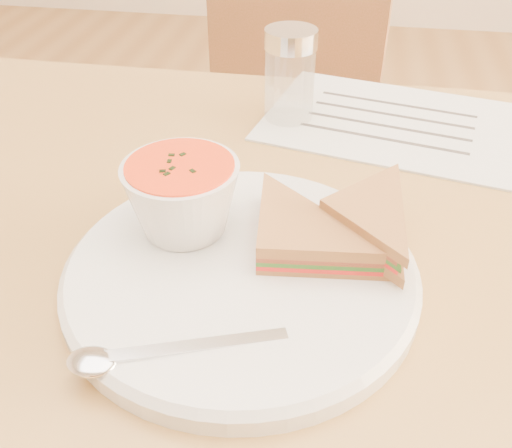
% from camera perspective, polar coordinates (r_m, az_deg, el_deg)
% --- Properties ---
extents(dining_table, '(1.00, 0.70, 0.75)m').
position_cam_1_polar(dining_table, '(0.87, -1.29, -18.95)').
color(dining_table, brown).
rests_on(dining_table, floor).
extents(chair_far, '(0.47, 0.47, 0.92)m').
position_cam_1_polar(chair_far, '(1.27, 1.11, 7.11)').
color(chair_far, brown).
rests_on(chair_far, floor).
extents(plate, '(0.40, 0.40, 0.02)m').
position_cam_1_polar(plate, '(0.50, -1.51, -5.05)').
color(plate, white).
rests_on(plate, dining_table).
extents(soup_bowl, '(0.13, 0.13, 0.07)m').
position_cam_1_polar(soup_bowl, '(0.52, -7.33, 2.32)').
color(soup_bowl, white).
rests_on(soup_bowl, plate).
extents(sandwich_half_a, '(0.13, 0.13, 0.04)m').
position_cam_1_polar(sandwich_half_a, '(0.47, -0.02, -4.10)').
color(sandwich_half_a, '#A6653A').
rests_on(sandwich_half_a, plate).
extents(sandwich_half_b, '(0.14, 0.14, 0.03)m').
position_cam_1_polar(sandwich_half_b, '(0.52, 6.27, 0.98)').
color(sandwich_half_b, '#A6653A').
rests_on(sandwich_half_b, plate).
extents(spoon, '(0.19, 0.10, 0.01)m').
position_cam_1_polar(spoon, '(0.43, -8.65, -12.39)').
color(spoon, silver).
rests_on(spoon, plate).
extents(paper_menu, '(0.36, 0.29, 0.00)m').
position_cam_1_polar(paper_menu, '(0.78, 13.23, 9.95)').
color(paper_menu, white).
rests_on(paper_menu, dining_table).
extents(condiment_shaker, '(0.07, 0.07, 0.12)m').
position_cam_1_polar(condiment_shaker, '(0.75, 3.38, 14.56)').
color(condiment_shaker, silver).
rests_on(condiment_shaker, dining_table).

